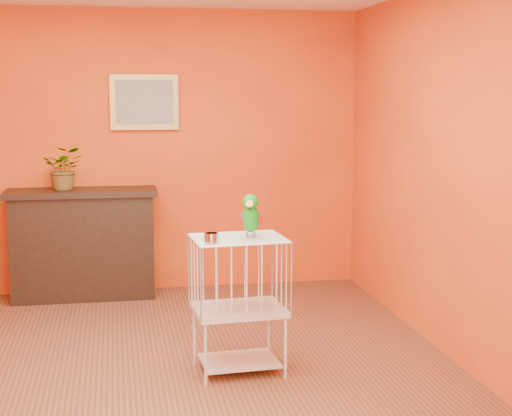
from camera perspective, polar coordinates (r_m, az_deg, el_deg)
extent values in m
plane|color=brown|center=(5.39, -6.78, -11.65)|extent=(4.50, 4.50, 0.00)
plane|color=#E75415|center=(7.33, -8.06, 4.11)|extent=(4.00, 0.00, 4.00)
plane|color=#E75415|center=(2.87, -4.42, -2.59)|extent=(4.00, 0.00, 4.00)
plane|color=#E75415|center=(5.57, 13.99, 2.58)|extent=(0.00, 4.50, 4.50)
cube|color=black|center=(7.21, -12.46, -2.77)|extent=(1.24, 0.41, 0.93)
cube|color=black|center=(7.14, -12.59, 1.11)|extent=(1.33, 0.48, 0.05)
cube|color=black|center=(7.03, -12.52, -3.06)|extent=(0.87, 0.02, 0.47)
cube|color=#4D1616|center=(7.20, -14.52, -3.70)|extent=(0.05, 0.19, 0.29)
cube|color=#3C562B|center=(7.19, -13.86, -3.69)|extent=(0.05, 0.19, 0.29)
cube|color=#4D1616|center=(7.19, -13.11, -3.67)|extent=(0.05, 0.19, 0.29)
cube|color=#3C562B|center=(7.18, -12.29, -3.65)|extent=(0.05, 0.19, 0.29)
cube|color=#4D1616|center=(7.18, -11.46, -3.63)|extent=(0.05, 0.19, 0.29)
imported|color=#26722D|center=(7.13, -13.76, 2.49)|extent=(0.38, 0.41, 0.30)
cube|color=#A97E3C|center=(7.28, -8.12, 7.62)|extent=(0.62, 0.03, 0.50)
cube|color=gray|center=(7.26, -8.12, 7.62)|extent=(0.52, 0.01, 0.40)
cube|color=beige|center=(5.32, -1.25, -11.04)|extent=(0.52, 0.42, 0.02)
cube|color=beige|center=(5.21, -1.26, -7.40)|extent=(0.62, 0.49, 0.04)
cube|color=beige|center=(5.10, -1.28, -2.23)|extent=(0.62, 0.49, 0.01)
cylinder|color=beige|center=(5.04, -3.69, -10.62)|extent=(0.02, 0.02, 0.41)
cylinder|color=beige|center=(5.15, 2.17, -10.15)|extent=(0.02, 0.02, 0.41)
cylinder|color=beige|center=(5.41, -4.50, -9.25)|extent=(0.02, 0.02, 0.41)
cylinder|color=beige|center=(5.52, 0.95, -8.86)|extent=(0.02, 0.02, 0.41)
cylinder|color=silver|center=(4.90, -3.24, -2.19)|extent=(0.09, 0.09, 0.06)
cylinder|color=#59544C|center=(5.10, -0.65, -1.98)|extent=(0.01, 0.01, 0.04)
cylinder|color=#59544C|center=(5.09, -0.13, -1.99)|extent=(0.01, 0.01, 0.04)
ellipsoid|color=#0A9117|center=(5.07, -0.39, -0.77)|extent=(0.15, 0.18, 0.21)
ellipsoid|color=#0A9117|center=(5.03, -0.42, 0.43)|extent=(0.13, 0.13, 0.10)
cone|color=orange|center=(4.98, -0.46, 0.22)|extent=(0.06, 0.08, 0.07)
cone|color=black|center=(4.99, -0.45, 0.03)|extent=(0.03, 0.03, 0.03)
sphere|color=black|center=(5.01, -0.84, 0.53)|extent=(0.01, 0.01, 0.01)
sphere|color=black|center=(5.00, -0.03, 0.52)|extent=(0.01, 0.01, 0.01)
ellipsoid|color=#A50C0C|center=(5.09, -1.03, -0.85)|extent=(0.04, 0.07, 0.07)
ellipsoid|color=navy|center=(5.08, 0.27, -0.86)|extent=(0.04, 0.07, 0.07)
cone|color=#0A9117|center=(5.15, -0.33, -1.41)|extent=(0.10, 0.16, 0.11)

